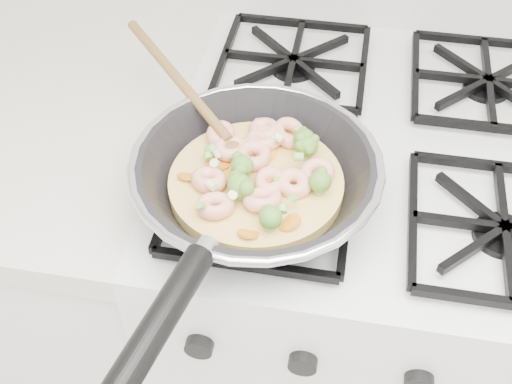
# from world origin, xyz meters

# --- Properties ---
(stove) EXTENTS (0.60, 0.60, 0.92)m
(stove) POSITION_xyz_m (0.00, 1.70, 0.46)
(stove) COLOR white
(stove) RESTS_ON ground
(skillet) EXTENTS (0.38, 0.57, 0.09)m
(skillet) POSITION_xyz_m (-0.16, 1.54, 0.96)
(skillet) COLOR black
(skillet) RESTS_ON stove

